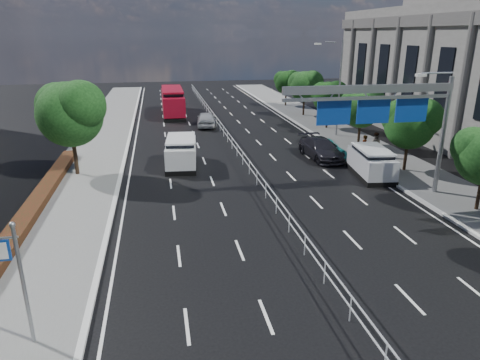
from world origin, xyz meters
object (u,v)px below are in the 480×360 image
object	(u,v)px
near_car_dark	(172,98)
white_minivan	(181,152)
near_car_silver	(206,119)
parked_car_teal	(326,149)
pedestrian_b	(375,144)
parked_car_dark	(321,149)
overhead_gantry	(387,106)
toilet_sign	(3,266)
silver_minivan	(371,162)
pedestrian_a	(364,147)
red_bus	(173,101)

from	to	relation	value
near_car_dark	white_minivan	bearing A→B (deg)	83.68
near_car_silver	parked_car_teal	size ratio (longest dim) A/B	0.95
white_minivan	pedestrian_b	xyz separation A→B (m)	(15.47, -0.53, 0.02)
parked_car_dark	pedestrian_b	xyz separation A→B (m)	(4.37, -0.58, 0.31)
overhead_gantry	pedestrian_b	size ratio (longest dim) A/B	5.32
toilet_sign	pedestrian_b	xyz separation A→B (m)	(21.82, 18.42, -1.84)
overhead_gantry	silver_minivan	world-z (taller)	overhead_gantry
near_car_silver	silver_minivan	size ratio (longest dim) A/B	0.93
overhead_gantry	white_minivan	world-z (taller)	overhead_gantry
white_minivan	silver_minivan	xyz separation A→B (m)	(12.90, -4.96, -0.09)
near_car_silver	pedestrian_a	size ratio (longest dim) A/B	2.51
parked_car_dark	pedestrian_a	bearing A→B (deg)	-24.02
overhead_gantry	pedestrian_b	world-z (taller)	overhead_gantry
overhead_gantry	white_minivan	distance (m)	15.11
white_minivan	silver_minivan	bearing A→B (deg)	-15.63
silver_minivan	pedestrian_b	distance (m)	5.11
overhead_gantry	red_bus	world-z (taller)	overhead_gantry
near_car_dark	pedestrian_a	world-z (taller)	pedestrian_a
overhead_gantry	pedestrian_a	xyz separation A→B (m)	(2.86, 7.78, -4.53)
overhead_gantry	near_car_dark	size ratio (longest dim) A/B	2.42
pedestrian_a	pedestrian_b	size ratio (longest dim) A/B	0.98
red_bus	silver_minivan	world-z (taller)	red_bus
white_minivan	near_car_dark	distance (m)	32.09
toilet_sign	parked_car_dark	xyz separation A→B (m)	(17.45, 19.00, -2.16)
toilet_sign	white_minivan	xyz separation A→B (m)	(6.35, 18.96, -1.86)
red_bus	near_car_silver	world-z (taller)	red_bus
near_car_dark	silver_minivan	world-z (taller)	silver_minivan
white_minivan	pedestrian_a	world-z (taller)	white_minivan
overhead_gantry	silver_minivan	bearing A→B (deg)	68.44
parked_car_dark	silver_minivan	bearing A→B (deg)	-73.52
near_car_silver	pedestrian_b	size ratio (longest dim) A/B	2.45
red_bus	parked_car_teal	xyz separation A→B (m)	(11.33, -22.08, -0.97)
pedestrian_a	pedestrian_b	xyz separation A→B (m)	(1.27, 0.59, 0.02)
pedestrian_a	red_bus	bearing A→B (deg)	-90.97
near_car_silver	near_car_dark	size ratio (longest dim) A/B	1.11
overhead_gantry	red_bus	size ratio (longest dim) A/B	0.96
near_car_dark	parked_car_teal	bearing A→B (deg)	103.82
toilet_sign	white_minivan	size ratio (longest dim) A/B	0.83
silver_minivan	parked_car_teal	bearing A→B (deg)	111.50
near_car_silver	parked_car_dark	xyz separation A→B (m)	(7.60, -14.08, -0.02)
toilet_sign	near_car_dark	world-z (taller)	toilet_sign
red_bus	pedestrian_b	xyz separation A→B (m)	(15.17, -22.83, -0.56)
silver_minivan	white_minivan	bearing A→B (deg)	166.55
parked_car_teal	pedestrian_a	world-z (taller)	pedestrian_a
overhead_gantry	near_car_silver	size ratio (longest dim) A/B	2.17
toilet_sign	red_bus	distance (m)	41.80
near_car_silver	parked_car_dark	size ratio (longest dim) A/B	0.87
red_bus	near_car_silver	xyz separation A→B (m)	(3.21, -8.17, -0.85)
red_bus	near_car_dark	world-z (taller)	red_bus
white_minivan	near_car_silver	world-z (taller)	white_minivan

